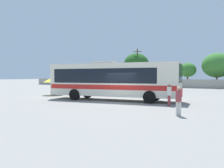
# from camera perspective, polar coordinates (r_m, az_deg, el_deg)

# --- Properties ---
(ground_plane) EXTENTS (300.00, 300.00, 0.00)m
(ground_plane) POSITION_cam_1_polar(r_m,az_deg,el_deg) (28.44, 11.41, -2.58)
(ground_plane) COLOR gray
(perimeter_wall) EXTENTS (80.00, 0.30, 1.65)m
(perimeter_wall) POSITION_cam_1_polar(r_m,az_deg,el_deg) (45.72, 18.57, 0.07)
(perimeter_wall) COLOR #9E998C
(perimeter_wall) RESTS_ON ground_plane
(coach_bus_cream_red) EXTENTS (12.29, 4.09, 3.60)m
(coach_bus_cream_red) POSITION_cam_1_polar(r_m,az_deg,el_deg) (21.14, -0.17, 1.15)
(coach_bus_cream_red) COLOR silver
(coach_bus_cream_red) RESTS_ON ground_plane
(attendant_by_bus_door) EXTENTS (0.46, 0.46, 1.63)m
(attendant_by_bus_door) POSITION_cam_1_polar(r_m,az_deg,el_deg) (17.51, 13.99, -2.33)
(attendant_by_bus_door) COLOR #99383D
(attendant_by_bus_door) RESTS_ON ground_plane
(passenger_waiting_on_apron) EXTENTS (0.36, 0.36, 1.63)m
(passenger_waiting_on_apron) POSITION_cam_1_polar(r_m,az_deg,el_deg) (13.27, 16.19, -3.68)
(passenger_waiting_on_apron) COLOR silver
(passenger_waiting_on_apron) RESTS_ON ground_plane
(vendor_umbrella_secondary_yellow) EXTENTS (2.39, 2.39, 2.17)m
(vendor_umbrella_secondary_yellow) POSITION_cam_1_polar(r_m,az_deg,el_deg) (27.89, -14.29, 1.04)
(vendor_umbrella_secondary_yellow) COLOR gray
(vendor_umbrella_secondary_yellow) RESTS_ON ground_plane
(parked_car_leftmost_maroon) EXTENTS (4.07, 2.00, 1.44)m
(parked_car_leftmost_maroon) POSITION_cam_1_polar(r_m,az_deg,el_deg) (45.23, 2.28, 0.07)
(parked_car_leftmost_maroon) COLOR maroon
(parked_car_leftmost_maroon) RESTS_ON ground_plane
(parked_car_second_dark_blue) EXTENTS (4.18, 2.20, 1.48)m
(parked_car_second_dark_blue) POSITION_cam_1_polar(r_m,az_deg,el_deg) (42.98, 9.94, -0.03)
(parked_car_second_dark_blue) COLOR navy
(parked_car_second_dark_blue) RESTS_ON ground_plane
(utility_pole_near) EXTENTS (1.80, 0.35, 8.27)m
(utility_pole_near) POSITION_cam_1_polar(r_m,az_deg,el_deg) (50.93, 6.29, 4.26)
(utility_pole_near) COLOR #4C3823
(utility_pole_near) RESTS_ON ground_plane
(roadside_tree_left) EXTENTS (5.63, 5.63, 7.47)m
(roadside_tree_left) POSITION_cam_1_polar(r_m,az_deg,el_deg) (52.74, 6.05, 5.00)
(roadside_tree_left) COLOR brown
(roadside_tree_left) RESTS_ON ground_plane
(roadside_tree_midleft) EXTENTS (3.36, 3.36, 4.95)m
(roadside_tree_midleft) POSITION_cam_1_polar(r_m,az_deg,el_deg) (48.80, 18.24, 3.33)
(roadside_tree_midleft) COLOR brown
(roadside_tree_midleft) RESTS_ON ground_plane
(roadside_tree_midright) EXTENTS (5.53, 5.53, 6.68)m
(roadside_tree_midright) POSITION_cam_1_polar(r_m,az_deg,el_deg) (48.35, 24.59, 4.23)
(roadside_tree_midright) COLOR brown
(roadside_tree_midright) RESTS_ON ground_plane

